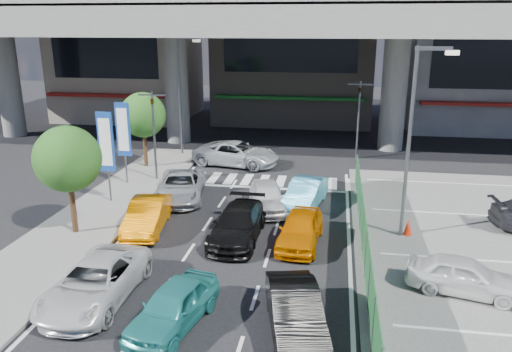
% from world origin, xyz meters
% --- Properties ---
extents(ground, '(120.00, 120.00, 0.00)m').
position_xyz_m(ground, '(0.00, 0.00, 0.00)').
color(ground, black).
rests_on(ground, ground).
extents(sidewalk_left, '(4.00, 30.00, 0.12)m').
position_xyz_m(sidewalk_left, '(-7.00, 4.00, 0.06)').
color(sidewalk_left, '#585855').
rests_on(sidewalk_left, ground).
extents(fence_run, '(0.16, 22.00, 1.80)m').
position_xyz_m(fence_run, '(5.30, 1.00, 0.90)').
color(fence_run, '#1E572B').
rests_on(fence_run, ground).
extents(expressway, '(64.00, 14.00, 10.75)m').
position_xyz_m(expressway, '(0.00, 22.00, 8.76)').
color(expressway, slate).
rests_on(expressway, ground).
extents(building_west, '(12.00, 10.90, 13.00)m').
position_xyz_m(building_west, '(-16.00, 31.97, 6.49)').
color(building_west, '#9E9380').
rests_on(building_west, ground).
extents(building_center, '(14.00, 10.90, 15.00)m').
position_xyz_m(building_center, '(0.00, 32.97, 7.49)').
color(building_center, gray).
rests_on(building_center, ground).
extents(building_east, '(12.00, 10.90, 12.00)m').
position_xyz_m(building_east, '(16.00, 31.97, 5.99)').
color(building_east, slate).
rests_on(building_east, ground).
extents(traffic_light_left, '(1.60, 1.24, 5.20)m').
position_xyz_m(traffic_light_left, '(-6.20, 12.00, 3.94)').
color(traffic_light_left, '#595B60').
rests_on(traffic_light_left, ground).
extents(traffic_light_right, '(1.60, 1.24, 5.20)m').
position_xyz_m(traffic_light_right, '(5.50, 19.00, 3.94)').
color(traffic_light_right, '#595B60').
rests_on(traffic_light_right, ground).
extents(street_lamp_right, '(1.65, 0.22, 8.00)m').
position_xyz_m(street_lamp_right, '(7.17, 6.00, 4.77)').
color(street_lamp_right, '#595B60').
rests_on(street_lamp_right, ground).
extents(street_lamp_left, '(1.65, 0.22, 8.00)m').
position_xyz_m(street_lamp_left, '(-6.33, 18.00, 4.77)').
color(street_lamp_left, '#595B60').
rests_on(street_lamp_left, ground).
extents(signboard_near, '(0.80, 0.14, 4.70)m').
position_xyz_m(signboard_near, '(-7.20, 7.99, 3.06)').
color(signboard_near, '#595B60').
rests_on(signboard_near, ground).
extents(signboard_far, '(0.80, 0.14, 4.70)m').
position_xyz_m(signboard_far, '(-7.60, 10.99, 3.06)').
color(signboard_far, '#595B60').
rests_on(signboard_far, ground).
extents(tree_near, '(2.80, 2.80, 4.80)m').
position_xyz_m(tree_near, '(-7.00, 4.00, 3.39)').
color(tree_near, '#382314').
rests_on(tree_near, ground).
extents(tree_far, '(2.80, 2.80, 4.80)m').
position_xyz_m(tree_far, '(-7.80, 14.50, 3.39)').
color(tree_far, '#382314').
rests_on(tree_far, ground).
extents(sedan_white_mid_left, '(2.35, 4.99, 1.38)m').
position_xyz_m(sedan_white_mid_left, '(-3.55, -0.99, 0.69)').
color(sedan_white_mid_left, silver).
rests_on(sedan_white_mid_left, ground).
extents(taxi_teal_mid, '(2.36, 4.10, 1.31)m').
position_xyz_m(taxi_teal_mid, '(-0.58, -1.96, 0.66)').
color(taxi_teal_mid, teal).
rests_on(taxi_teal_mid, ground).
extents(hatch_black_mid_right, '(2.36, 4.41, 1.38)m').
position_xyz_m(hatch_black_mid_right, '(3.09, -1.76, 0.69)').
color(hatch_black_mid_right, black).
rests_on(hatch_black_mid_right, ground).
extents(taxi_orange_left, '(2.03, 4.35, 1.38)m').
position_xyz_m(taxi_orange_left, '(-4.05, 4.96, 0.69)').
color(taxi_orange_left, orange).
rests_on(taxi_orange_left, ground).
extents(sedan_black_mid, '(1.99, 4.78, 1.38)m').
position_xyz_m(sedan_black_mid, '(0.12, 4.57, 0.69)').
color(sedan_black_mid, black).
rests_on(sedan_black_mid, ground).
extents(taxi_orange_right, '(1.93, 4.16, 1.38)m').
position_xyz_m(taxi_orange_right, '(2.77, 4.48, 0.69)').
color(taxi_orange_right, '#C96400').
rests_on(taxi_orange_right, ground).
extents(wagon_silver_front_left, '(3.20, 5.31, 1.38)m').
position_xyz_m(wagon_silver_front_left, '(-3.83, 9.16, 0.69)').
color(wagon_silver_front_left, '#989A9F').
rests_on(wagon_silver_front_left, ground).
extents(sedan_white_front_mid, '(2.48, 4.31, 1.38)m').
position_xyz_m(sedan_white_front_mid, '(0.85, 8.27, 0.69)').
color(sedan_white_front_mid, silver).
rests_on(sedan_white_front_mid, ground).
extents(kei_truck_front_right, '(2.21, 4.39, 1.38)m').
position_xyz_m(kei_truck_front_right, '(2.68, 9.07, 0.69)').
color(kei_truck_front_right, '#50B4DA').
rests_on(kei_truck_front_right, ground).
extents(crossing_wagon_silver, '(5.88, 3.49, 1.53)m').
position_xyz_m(crossing_wagon_silver, '(-2.23, 15.99, 0.77)').
color(crossing_wagon_silver, '#B3B6BB').
rests_on(crossing_wagon_silver, ground).
extents(parked_sedan_white, '(4.00, 2.37, 1.28)m').
position_xyz_m(parked_sedan_white, '(8.52, 1.37, 0.70)').
color(parked_sedan_white, silver).
rests_on(parked_sedan_white, parking_lot).
extents(traffic_cone, '(0.43, 0.43, 0.72)m').
position_xyz_m(traffic_cone, '(7.30, 6.09, 0.42)').
color(traffic_cone, red).
rests_on(traffic_cone, parking_lot).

